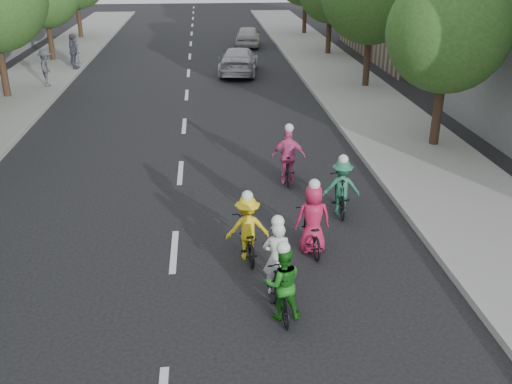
{
  "coord_description": "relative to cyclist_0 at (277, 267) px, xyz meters",
  "views": [
    {
      "loc": [
        0.85,
        -11.78,
        6.62
      ],
      "look_at": [
        2.02,
        1.0,
        1.0
      ],
      "focal_mm": 40.0,
      "sensor_mm": 36.0,
      "label": 1
    }
  ],
  "objects": [
    {
      "name": "spectator_1",
      "position": [
        -8.48,
        22.86,
        0.54
      ],
      "size": [
        0.57,
        1.16,
        1.92
      ],
      "primitive_type": "imported",
      "rotation": [
        0.0,
        0.0,
        1.48
      ],
      "color": "#4B4B57",
      "rests_on": "sidewalk_left"
    },
    {
      "name": "cyclist_4",
      "position": [
        0.0,
        -0.83,
        0.05
      ],
      "size": [
        0.74,
        1.59,
        1.64
      ],
      "rotation": [
        0.0,
        0.0,
        3.18
      ],
      "color": "black",
      "rests_on": "ground"
    },
    {
      "name": "tree_r_0",
      "position": [
        6.62,
        8.45,
        3.4
      ],
      "size": [
        4.0,
        4.0,
        5.97
      ],
      "color": "black",
      "rests_on": "ground"
    },
    {
      "name": "curb_left",
      "position": [
        -8.23,
        11.85,
        -0.48
      ],
      "size": [
        0.18,
        80.0,
        0.18
      ],
      "primitive_type": "cube",
      "color": "#999993",
      "rests_on": "ground"
    },
    {
      "name": "cyclist_5",
      "position": [
        2.15,
        3.57,
        0.08
      ],
      "size": [
        1.02,
        1.76,
        1.66
      ],
      "rotation": [
        0.0,
        0.0,
        3.05
      ],
      "color": "black",
      "rests_on": "ground"
    },
    {
      "name": "cyclist_3",
      "position": [
        1.07,
        5.76,
        0.12
      ],
      "size": [
        1.04,
        1.52,
        1.85
      ],
      "rotation": [
        0.0,
        0.0,
        3.03
      ],
      "color": "black",
      "rests_on": "ground"
    },
    {
      "name": "spectator_2",
      "position": [
        -8.71,
        24.09,
        0.45
      ],
      "size": [
        0.73,
        0.95,
        1.74
      ],
      "primitive_type": "imported",
      "rotation": [
        0.0,
        0.0,
        1.34
      ],
      "color": "#535561",
      "rests_on": "sidewalk_left"
    },
    {
      "name": "follow_car_lead",
      "position": [
        0.6,
        21.45,
        0.14
      ],
      "size": [
        2.61,
        5.09,
        1.41
      ],
      "primitive_type": "imported",
      "rotation": [
        0.0,
        0.0,
        3.01
      ],
      "color": "#B9B8BE",
      "rests_on": "ground"
    },
    {
      "name": "follow_car_trail",
      "position": [
        1.81,
        30.48,
        0.13
      ],
      "size": [
        2.01,
        4.21,
        1.39
      ],
      "primitive_type": "imported",
      "rotation": [
        0.0,
        0.0,
        3.05
      ],
      "color": "silver",
      "rests_on": "ground"
    },
    {
      "name": "cyclist_1",
      "position": [
        1.04,
        1.65,
        0.06
      ],
      "size": [
        0.82,
        1.71,
        1.81
      ],
      "rotation": [
        0.0,
        0.0,
        3.17
      ],
      "color": "black",
      "rests_on": "ground"
    },
    {
      "name": "spectator_0",
      "position": [
        -8.94,
        18.63,
        0.48
      ],
      "size": [
        0.79,
        1.22,
        1.78
      ],
      "primitive_type": "imported",
      "rotation": [
        0.0,
        0.0,
        1.69
      ],
      "color": "#474853",
      "rests_on": "sidewalk_left"
    },
    {
      "name": "sidewalk_right",
      "position": [
        5.82,
        11.85,
        -0.49
      ],
      "size": [
        4.0,
        80.0,
        0.15
      ],
      "primitive_type": "cube",
      "color": "gray",
      "rests_on": "ground"
    },
    {
      "name": "curb_right",
      "position": [
        3.87,
        11.85,
        -0.48
      ],
      "size": [
        0.18,
        80.0,
        0.18
      ],
      "primitive_type": "cube",
      "color": "#999993",
      "rests_on": "ground"
    },
    {
      "name": "cyclist_2",
      "position": [
        -0.48,
        1.46,
        0.04
      ],
      "size": [
        1.02,
        1.71,
        1.67
      ],
      "rotation": [
        0.0,
        0.0,
        3.21
      ],
      "color": "black",
      "rests_on": "ground"
    },
    {
      "name": "ground",
      "position": [
        -2.18,
        1.85,
        -0.57
      ],
      "size": [
        120.0,
        120.0,
        0.0
      ],
      "primitive_type": "plane",
      "color": "black",
      "rests_on": "ground"
    },
    {
      "name": "cyclist_0",
      "position": [
        0.0,
        0.0,
        0.0
      ],
      "size": [
        0.77,
        1.72,
        1.77
      ],
      "rotation": [
        0.0,
        0.0,
        3.03
      ],
      "color": "black",
      "rests_on": "ground"
    }
  ]
}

